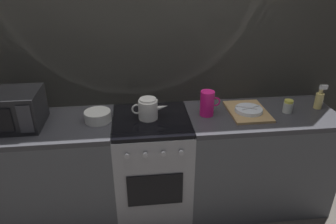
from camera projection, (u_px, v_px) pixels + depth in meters
name	position (u px, v px, depth m)	size (l,w,h in m)	color
ground_plane	(153.00, 207.00, 2.82)	(8.00, 8.00, 0.00)	#47423D
back_wall	(148.00, 69.00, 2.58)	(3.60, 0.05, 2.40)	#B2AD9E
counter_left	(42.00, 174.00, 2.53)	(1.20, 0.60, 0.90)	#515459
stove_unit	(152.00, 166.00, 2.62)	(0.60, 0.63, 0.90)	#9E9EA3
counter_right	(256.00, 159.00, 2.71)	(1.20, 0.60, 0.90)	#515459
microwave	(8.00, 110.00, 2.25)	(0.46, 0.35, 0.27)	black
kettle	(148.00, 109.00, 2.39)	(0.28, 0.15, 0.17)	white
mixing_bowl	(98.00, 116.00, 2.37)	(0.20, 0.20, 0.08)	silver
pitcher	(207.00, 103.00, 2.44)	(0.16, 0.11, 0.20)	#E5197A
dish_pile	(248.00, 111.00, 2.50)	(0.30, 0.40, 0.06)	tan
spice_jar	(288.00, 106.00, 2.50)	(0.08, 0.08, 0.10)	silver
spray_bottle	(319.00, 99.00, 2.56)	(0.08, 0.06, 0.20)	#E5CC72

